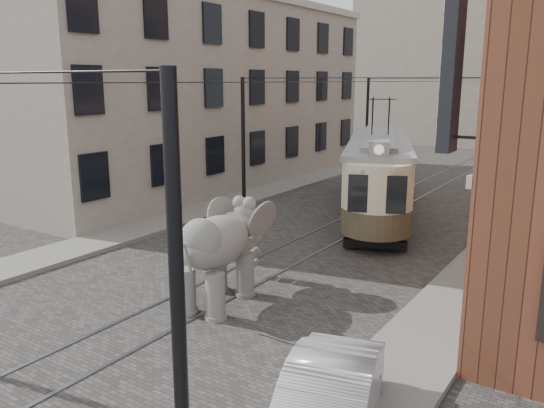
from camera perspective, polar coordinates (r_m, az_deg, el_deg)
The scene contains 10 objects.
ground at distance 18.11m, azimuth 0.18°, elevation -6.08°, with size 120.00×120.00×0.00m, color #484442.
tram_rails at distance 18.11m, azimuth 0.18°, elevation -6.05°, with size 1.54×80.00×0.02m, color slate, non-canonical shape.
sidewalk_right at distance 15.83m, azimuth 18.93°, elevation -9.36°, with size 2.00×60.00×0.15m, color slate.
sidewalk_left at distance 22.16m, azimuth -14.05°, elevation -2.74°, with size 2.00×60.00×0.15m, color slate.
stucco_building at distance 31.76m, azimuth -6.71°, elevation 11.14°, with size 7.00×24.00×10.00m, color gray.
distant_block at distance 55.17m, azimuth 24.19°, elevation 12.87°, with size 28.00×10.00×14.00m, color gray.
catenary at distance 21.78m, azimuth 6.98°, elevation 5.15°, with size 11.00×30.20×6.00m, color black, non-canonical shape.
tram at distance 25.19m, azimuth 11.08°, elevation 4.98°, with size 2.65×12.83×5.09m, color #ECE7BF, non-canonical shape.
elephant at distance 14.52m, azimuth -5.82°, elevation -5.46°, with size 2.39×4.33×2.65m, color slate, non-canonical shape.
parked_car at distance 9.45m, azimuth 5.65°, elevation -20.44°, with size 1.46×4.14×1.37m, color #A2A1A5.
Camera 1 is at (9.37, -14.35, 5.85)m, focal length 36.13 mm.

